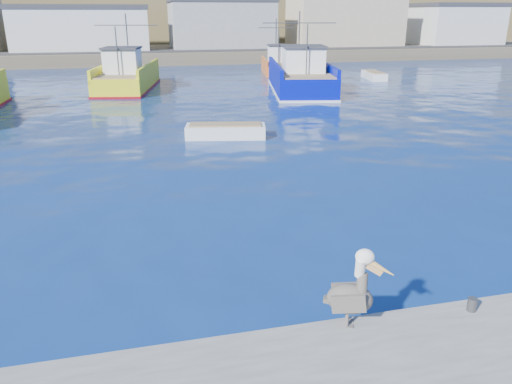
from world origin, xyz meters
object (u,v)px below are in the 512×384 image
Objects in this scene: skiff_far at (374,76)px; pelican at (353,293)px; trawler_blue at (300,77)px; boat_orange at (277,65)px; skiff_mid at (226,132)px; trawler_yellow_b at (127,77)px.

skiff_far is 46.12m from pelican.
trawler_blue is 1.74× the size of boat_orange.
skiff_far is at bearing 31.14° from trawler_blue.
boat_orange is 31.85m from skiff_mid.
trawler_blue is at bearing -97.13° from boat_orange.
pelican is (-0.85, -18.79, 0.93)m from skiff_mid.
boat_orange is 1.74× the size of skiff_far.
trawler_yellow_b reaches higher than pelican.
pelican is (-10.58, -34.90, 0.06)m from trawler_blue.
skiff_mid is 2.68× the size of pelican.
trawler_blue is at bearing -17.40° from trawler_yellow_b.
trawler_blue is at bearing 58.88° from skiff_mid.
skiff_mid is at bearing -75.90° from trawler_yellow_b.
skiff_far is at bearing 3.47° from trawler_yellow_b.
trawler_blue is 18.85m from skiff_mid.
boat_orange is 4.82× the size of pelican.
skiff_mid is 30.00m from skiff_far.
boat_orange is at bearing 68.96° from skiff_mid.
trawler_yellow_b is at bearing 162.60° from trawler_blue.
boat_orange is at bearing 139.30° from skiff_far.
trawler_yellow_b reaches higher than skiff_far.
trawler_blue reaches higher than trawler_yellow_b.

